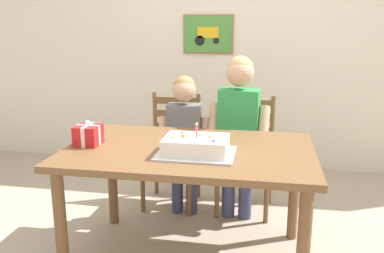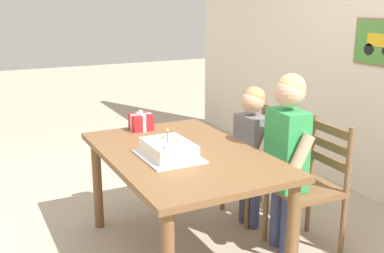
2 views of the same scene
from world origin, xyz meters
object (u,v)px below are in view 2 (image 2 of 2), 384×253
Objects in this scene: chair_right at (310,186)px; gift_box_red_large at (141,122)px; child_younger at (251,143)px; dining_table at (182,165)px; birthday_cake at (169,150)px; child_older at (287,146)px; chair_left at (260,160)px.

gift_box_red_large is at bearing -136.36° from chair_right.
child_younger is at bearing -158.60° from chair_right.
birthday_cake reaches higher than dining_table.
birthday_cake is 0.35× the size of child_older.
child_younger is (-0.47, -0.18, 0.20)m from chair_right.
child_younger reaches higher than gift_box_red_large.
birthday_cake is at bearing -63.48° from dining_table.
gift_box_red_large reaches higher than dining_table.
dining_table is 9.08× the size of gift_box_red_large.
child_older is at bearing -18.48° from chair_left.
dining_table is at bearing -75.99° from child_younger.
gift_box_red_large is (-0.69, 0.08, 0.01)m from birthday_cake.
chair_left is 0.31m from child_younger.
gift_box_red_large is at bearing -110.17° from chair_left.
child_older is at bearing 38.73° from gift_box_red_large.
chair_right is 0.83× the size of child_younger.
child_older is at bearing 69.18° from dining_table.
birthday_cake is at bearing -69.47° from chair_left.
chair_left is (-0.36, 0.97, -0.33)m from birthday_cake.
dining_table is 0.71m from child_older.
child_younger reaches higher than dining_table.
chair_left reaches higher than gift_box_red_large.
child_younger is (0.14, -0.18, 0.20)m from chair_left.
child_younger is (-0.42, 0.00, -0.09)m from child_older.
child_older is (0.55, -0.18, 0.30)m from chair_left.
child_older reaches higher than birthday_cake.
dining_table is 1.18× the size of child_older.
chair_left is at bearing 69.83° from gift_box_red_large.
child_older reaches higher than chair_left.
chair_right is at bearing -0.01° from chair_left.
child_older is (0.88, 0.70, -0.05)m from gift_box_red_large.
gift_box_red_large is at bearing -123.28° from child_younger.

